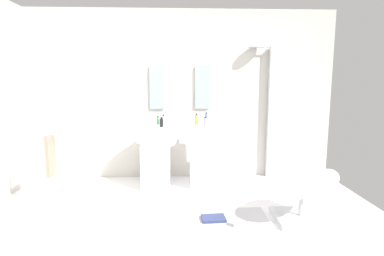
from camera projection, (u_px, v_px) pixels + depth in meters
ground_plane at (181, 222)px, 3.38m from camera, size 4.80×3.60×0.04m
rear_partition at (180, 95)px, 4.81m from camera, size 4.80×0.10×2.60m
pedestal_sink_left at (156, 155)px, 4.41m from camera, size 0.44×0.44×1.00m
pedestal_sink_right at (204, 155)px, 4.44m from camera, size 0.44×0.44×1.00m
vanity_mirror_left at (157, 87)px, 4.71m from camera, size 0.22×0.03×0.66m
vanity_mirror_right at (202, 87)px, 4.73m from camera, size 0.22×0.03×0.66m
shower_column at (271, 110)px, 4.78m from camera, size 0.49×0.24×2.05m
lounge_chair at (302, 190)px, 3.34m from camera, size 1.10×1.11×0.65m
towel_rack at (48, 157)px, 3.64m from camera, size 0.37×0.22×0.95m
area_rug at (220, 223)px, 3.31m from camera, size 1.10×0.78×0.01m
magazine_navy at (213, 218)px, 3.38m from camera, size 0.27×0.20×0.03m
coffee_mug at (237, 223)px, 3.20m from camera, size 0.08×0.08×0.08m
soap_bottle_black at (162, 123)px, 4.21m from camera, size 0.05×0.05×0.14m
soap_bottle_amber at (197, 120)px, 4.41m from camera, size 0.05×0.05×0.17m
soap_bottle_clear at (164, 120)px, 4.40m from camera, size 0.05×0.05×0.15m
soap_bottle_blue at (206, 119)px, 4.49m from camera, size 0.04×0.04×0.18m
soap_bottle_green at (158, 120)px, 4.49m from camera, size 0.04×0.04×0.13m
soap_bottle_grey at (205, 122)px, 4.20m from camera, size 0.04×0.04×0.14m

